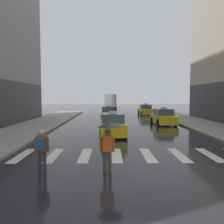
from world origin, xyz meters
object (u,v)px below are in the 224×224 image
taxi_lead (113,125)px  pedestrian_with_backpack (42,147)px  taxi_third (109,114)px  pedestrian_with_umbrella (109,133)px  taxi_second (163,117)px  taxi_fourth (145,110)px  box_truck (111,102)px

taxi_lead → pedestrian_with_backpack: (-2.82, -8.62, 0.25)m
taxi_third → pedestrian_with_umbrella: (0.04, -20.44, 0.79)m
taxi_second → taxi_fourth: bearing=89.3°
pedestrian_with_umbrella → taxi_third: bearing=90.1°
taxi_lead → taxi_third: (-0.32, 11.83, 0.00)m
taxi_fourth → pedestrian_with_umbrella: 28.60m
taxi_lead → taxi_fourth: same height
taxi_lead → box_truck: (0.15, 29.70, 1.13)m
taxi_lead → box_truck: 29.72m
taxi_third → pedestrian_with_backpack: (-2.51, -20.45, 0.25)m
taxi_lead → box_truck: bearing=89.7°
pedestrian_with_backpack → taxi_second: bearing=61.8°
pedestrian_with_backpack → taxi_third: bearing=83.0°
pedestrian_with_umbrella → pedestrian_with_backpack: pedestrian_with_umbrella is taller
taxi_second → taxi_third: same height
taxi_second → taxi_third: (-5.69, 5.18, 0.00)m
taxi_second → pedestrian_with_backpack: taxi_second is taller
taxi_lead → box_truck: size_ratio=0.60×
taxi_third → box_truck: size_ratio=0.60×
box_truck → pedestrian_with_backpack: bearing=-94.4°
pedestrian_with_umbrella → taxi_lead: bearing=88.2°
taxi_lead → taxi_fourth: (5.53, 19.39, 0.00)m
taxi_second → taxi_lead: bearing=-129.0°
taxi_second → pedestrian_with_backpack: (-8.20, -15.27, 0.25)m
pedestrian_with_backpack → box_truck: bearing=85.6°
taxi_fourth → pedestrian_with_backpack: bearing=-106.6°
taxi_lead → pedestrian_with_umbrella: (-0.27, -8.61, 0.79)m
taxi_fourth → taxi_third: bearing=-127.7°
taxi_lead → taxi_second: 8.55m
taxi_lead → pedestrian_with_umbrella: bearing=-91.8°
taxi_fourth → box_truck: (-5.38, 10.31, 1.13)m
taxi_fourth → pedestrian_with_umbrella: pedestrian_with_umbrella is taller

